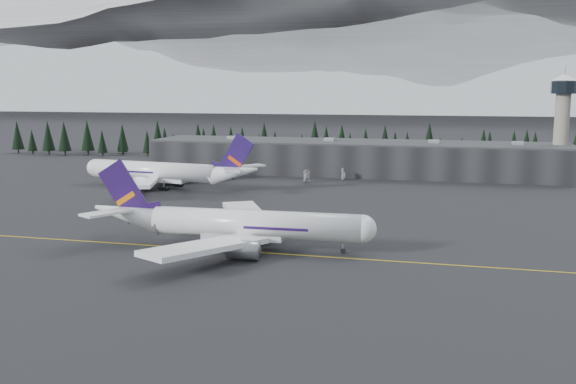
% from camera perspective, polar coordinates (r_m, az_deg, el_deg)
% --- Properties ---
extents(ground, '(1400.00, 1400.00, 0.00)m').
position_cam_1_polar(ground, '(132.08, -2.15, -5.20)').
color(ground, black).
rests_on(ground, ground).
extents(taxiline, '(400.00, 0.40, 0.02)m').
position_cam_1_polar(taxiline, '(130.22, -2.40, -5.40)').
color(taxiline, gold).
rests_on(taxiline, ground).
extents(terminal, '(160.00, 30.00, 12.60)m').
position_cam_1_polar(terminal, '(251.73, 5.92, 3.08)').
color(terminal, black).
rests_on(terminal, ground).
extents(control_tower, '(10.00, 10.00, 37.70)m').
position_cam_1_polar(control_tower, '(253.81, 23.20, 6.32)').
color(control_tower, gray).
rests_on(control_tower, ground).
extents(treeline, '(360.00, 20.00, 15.00)m').
position_cam_1_polar(treeline, '(288.10, 7.01, 4.06)').
color(treeline, black).
rests_on(treeline, ground).
extents(mountain_ridge, '(4400.00, 900.00, 420.00)m').
position_cam_1_polar(mountain_ridge, '(1123.75, 12.55, 7.27)').
color(mountain_ridge, white).
rests_on(mountain_ridge, ground).
extents(jet_main, '(61.35, 56.59, 18.03)m').
position_cam_1_polar(jet_main, '(133.79, -5.09, -2.81)').
color(jet_main, white).
rests_on(jet_main, ground).
extents(jet_parked, '(65.11, 59.78, 19.19)m').
position_cam_1_polar(jet_parked, '(216.63, -10.65, 1.75)').
color(jet_parked, white).
rests_on(jet_parked, ground).
extents(gse_vehicle_a, '(4.07, 5.15, 1.30)m').
position_cam_1_polar(gse_vehicle_a, '(225.84, 1.66, 0.98)').
color(gse_vehicle_a, silver).
rests_on(gse_vehicle_a, ground).
extents(gse_vehicle_b, '(4.59, 2.32, 1.50)m').
position_cam_1_polar(gse_vehicle_b, '(233.50, 4.94, 1.25)').
color(gse_vehicle_b, white).
rests_on(gse_vehicle_b, ground).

